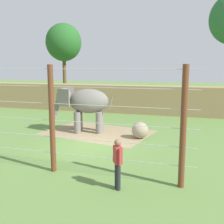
# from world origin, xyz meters

# --- Properties ---
(ground_plane) EXTENTS (120.00, 120.00, 0.00)m
(ground_plane) POSITION_xyz_m (0.00, 0.00, 0.00)
(ground_plane) COLOR #5B7F3D
(dirt_patch) EXTENTS (6.91, 5.32, 0.01)m
(dirt_patch) POSITION_xyz_m (-0.53, 2.84, 0.00)
(dirt_patch) COLOR #937F5B
(dirt_patch) RESTS_ON ground
(embankment_wall) EXTENTS (36.00, 1.80, 2.36)m
(embankment_wall) POSITION_xyz_m (0.00, 10.62, 1.18)
(embankment_wall) COLOR #997F56
(embankment_wall) RESTS_ON ground
(elephant) EXTENTS (3.55, 1.92, 2.69)m
(elephant) POSITION_xyz_m (-1.34, 2.75, 1.78)
(elephant) COLOR slate
(elephant) RESTS_ON ground
(enrichment_ball) EXTENTS (0.92, 0.92, 0.92)m
(enrichment_ball) POSITION_xyz_m (2.20, 2.26, 0.46)
(enrichment_ball) COLOR gray
(enrichment_ball) RESTS_ON ground
(cable_fence) EXTENTS (10.48, 0.21, 4.02)m
(cable_fence) POSITION_xyz_m (0.00, -3.44, 2.02)
(cable_fence) COLOR brown
(cable_fence) RESTS_ON ground
(zookeeper) EXTENTS (0.42, 0.53, 1.67)m
(zookeeper) POSITION_xyz_m (2.78, -4.21, 0.93)
(zookeeper) COLOR #232328
(zookeeper) RESTS_ON ground
(tree_far_left) EXTENTS (4.31, 4.31, 9.15)m
(tree_far_left) POSITION_xyz_m (-10.62, 18.37, 6.83)
(tree_far_left) COLOR brown
(tree_far_left) RESTS_ON ground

